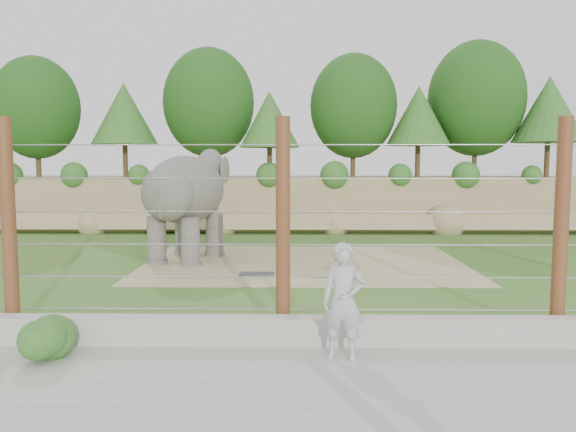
{
  "coord_description": "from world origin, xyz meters",
  "views": [
    {
      "loc": [
        0.23,
        -14.57,
        3.19
      ],
      "look_at": [
        0.0,
        2.0,
        1.6
      ],
      "focal_mm": 35.0,
      "sensor_mm": 36.0,
      "label": 1
    }
  ],
  "objects_px": {
    "elephant": "(186,206)",
    "barrier_fence": "(283,228)",
    "stone_ball": "(348,267)",
    "zookeeper": "(343,301)"
  },
  "relations": [
    {
      "from": "barrier_fence",
      "to": "zookeeper",
      "type": "distance_m",
      "value": 1.87
    },
    {
      "from": "stone_ball",
      "to": "barrier_fence",
      "type": "height_order",
      "value": "barrier_fence"
    },
    {
      "from": "elephant",
      "to": "barrier_fence",
      "type": "xyz_separation_m",
      "value": [
        3.34,
        -8.06,
        0.22
      ]
    },
    {
      "from": "elephant",
      "to": "zookeeper",
      "type": "xyz_separation_m",
      "value": [
        4.34,
        -9.26,
        -0.82
      ]
    },
    {
      "from": "elephant",
      "to": "barrier_fence",
      "type": "bearing_deg",
      "value": -52.57
    },
    {
      "from": "elephant",
      "to": "barrier_fence",
      "type": "height_order",
      "value": "barrier_fence"
    },
    {
      "from": "barrier_fence",
      "to": "zookeeper",
      "type": "bearing_deg",
      "value": -50.0
    },
    {
      "from": "stone_ball",
      "to": "zookeeper",
      "type": "relative_size",
      "value": 0.32
    },
    {
      "from": "barrier_fence",
      "to": "elephant",
      "type": "bearing_deg",
      "value": 112.47
    },
    {
      "from": "barrier_fence",
      "to": "zookeeper",
      "type": "height_order",
      "value": "barrier_fence"
    }
  ]
}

